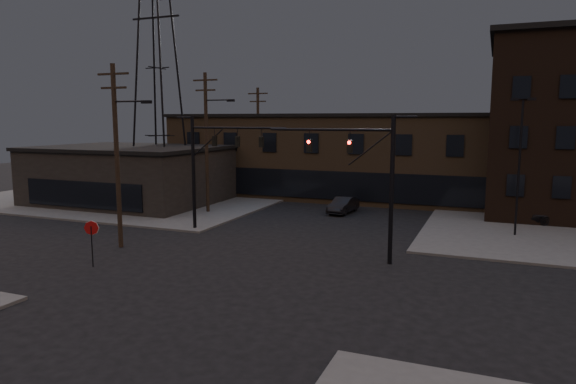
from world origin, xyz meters
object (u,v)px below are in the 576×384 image
(parked_car_lot_a, at_px, (561,215))
(stop_sign, at_px, (91,233))
(parked_car_lot_b, at_px, (523,206))
(traffic_signal_far, at_px, (209,160))
(traffic_signal_near, at_px, (371,172))
(car_crossing, at_px, (343,205))

(parked_car_lot_a, bearing_deg, stop_sign, 126.31)
(stop_sign, height_order, parked_car_lot_b, stop_sign)
(traffic_signal_far, distance_m, parked_car_lot_b, 25.52)
(traffic_signal_far, height_order, parked_car_lot_a, traffic_signal_far)
(traffic_signal_near, height_order, traffic_signal_far, same)
(traffic_signal_near, height_order, parked_car_lot_b, traffic_signal_near)
(traffic_signal_far, relative_size, parked_car_lot_b, 1.70)
(traffic_signal_far, height_order, parked_car_lot_b, traffic_signal_far)
(car_crossing, bearing_deg, traffic_signal_near, -62.96)
(parked_car_lot_a, height_order, parked_car_lot_b, parked_car_lot_a)
(car_crossing, bearing_deg, parked_car_lot_a, 7.95)
(traffic_signal_near, xyz_separation_m, parked_car_lot_a, (10.84, 14.41, -4.04))
(traffic_signal_near, xyz_separation_m, stop_sign, (-13.36, -6.49, -3.09))
(parked_car_lot_a, height_order, car_crossing, parked_car_lot_a)
(parked_car_lot_a, bearing_deg, car_crossing, 87.80)
(parked_car_lot_a, bearing_deg, traffic_signal_near, 138.54)
(traffic_signal_near, height_order, stop_sign, traffic_signal_near)
(stop_sign, height_order, parked_car_lot_a, stop_sign)
(stop_sign, bearing_deg, parked_car_lot_b, 48.34)
(traffic_signal_near, distance_m, stop_sign, 15.17)
(traffic_signal_near, relative_size, car_crossing, 1.96)
(parked_car_lot_b, height_order, car_crossing, parked_car_lot_b)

